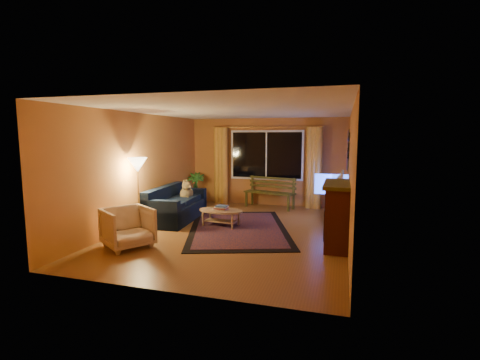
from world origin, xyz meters
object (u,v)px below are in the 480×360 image
(coffee_table, at_px, (221,218))
(tv_console, at_px, (336,209))
(armchair, at_px, (128,226))
(floor_lamp, at_px, (138,194))
(bench, at_px, (269,200))
(sofa, at_px, (177,203))

(coffee_table, xyz_separation_m, tv_console, (2.44, 1.30, 0.09))
(armchair, xyz_separation_m, floor_lamp, (-0.46, 1.08, 0.38))
(bench, height_order, armchair, armchair)
(tv_console, bearing_deg, armchair, -145.31)
(bench, height_order, floor_lamp, floor_lamp)
(coffee_table, relative_size, tv_console, 0.76)
(bench, xyz_separation_m, tv_console, (1.82, -0.97, 0.06))
(floor_lamp, height_order, coffee_table, floor_lamp)
(sofa, bearing_deg, floor_lamp, -112.96)
(coffee_table, distance_m, tv_console, 2.77)
(floor_lamp, bearing_deg, tv_console, 27.54)
(armchair, height_order, floor_lamp, floor_lamp)
(coffee_table, bearing_deg, sofa, 168.07)
(armchair, height_order, tv_console, armchair)
(tv_console, bearing_deg, coffee_table, -159.13)
(armchair, bearing_deg, sofa, 36.63)
(sofa, height_order, coffee_table, sofa)
(sofa, bearing_deg, tv_console, 11.89)
(floor_lamp, bearing_deg, armchair, -66.92)
(sofa, xyz_separation_m, armchair, (0.11, -2.12, -0.00))
(sofa, bearing_deg, coffee_table, -16.03)
(bench, distance_m, floor_lamp, 3.80)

